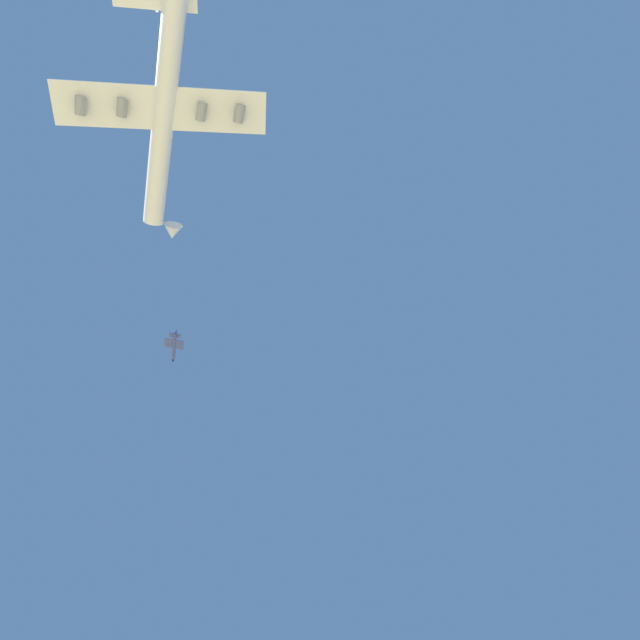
{
  "coord_description": "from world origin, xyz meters",
  "views": [
    {
      "loc": [
        -39.12,
        97.29,
        2.74
      ],
      "look_at": [
        4.12,
        67.02,
        91.81
      ],
      "focal_mm": 28.34,
      "sensor_mm": 36.0,
      "label": 1
    }
  ],
  "objects": [
    {
      "name": "chase_jet_lead",
      "position": [
        93.66,
        80.0,
        180.98
      ],
      "size": [
        15.03,
        9.18,
        4.0
      ],
      "rotation": [
        0.0,
        0.0,
        -0.41
      ],
      "color": "#38478C"
    },
    {
      "name": "carrier_jet",
      "position": [
        5.76,
        122.16,
        161.77
      ],
      "size": [
        69.96,
        57.04,
        21.82
      ],
      "rotation": [
        -0.18,
        0.0,
        -0.53
      ],
      "color": "white"
    }
  ]
}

